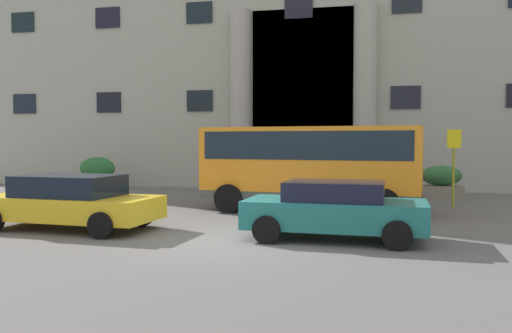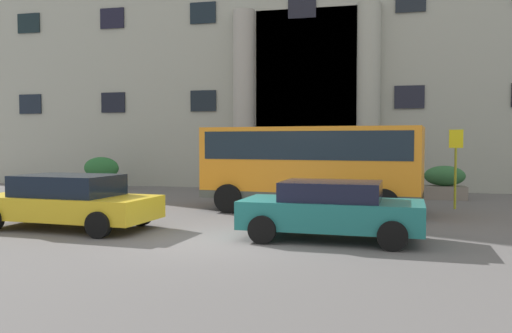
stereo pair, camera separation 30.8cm
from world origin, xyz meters
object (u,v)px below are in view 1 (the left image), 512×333
object	(u,v)px
bus_stop_sign	(454,160)
parked_hatchback_near	(69,201)
orange_minibus	(312,161)
hedge_planter_far_west	(441,183)
parked_sedan_far	(335,209)
motorcycle_near_kerb	(32,198)
hedge_planter_entrance_right	(97,174)

from	to	relation	value
bus_stop_sign	parked_hatchback_near	world-z (taller)	bus_stop_sign
orange_minibus	hedge_planter_far_west	distance (m)	6.63
bus_stop_sign	parked_hatchback_near	xyz separation A→B (m)	(-10.14, -6.39, -0.91)
bus_stop_sign	parked_sedan_far	world-z (taller)	bus_stop_sign
parked_sedan_far	motorcycle_near_kerb	world-z (taller)	parked_sedan_far
hedge_planter_far_west	bus_stop_sign	bearing A→B (deg)	-90.23
parked_sedan_far	motorcycle_near_kerb	bearing A→B (deg)	167.90
hedge_planter_entrance_right	orange_minibus	bearing A→B (deg)	-26.34
parked_sedan_far	parked_hatchback_near	bearing A→B (deg)	-177.22
parked_hatchback_near	hedge_planter_entrance_right	bearing A→B (deg)	119.98
motorcycle_near_kerb	parked_hatchback_near	bearing A→B (deg)	-43.81
parked_sedan_far	hedge_planter_entrance_right	bearing A→B (deg)	141.97
hedge_planter_far_west	parked_sedan_far	distance (m)	10.06
hedge_planter_far_west	parked_sedan_far	bearing A→B (deg)	-110.25
orange_minibus	bus_stop_sign	size ratio (longest dim) A/B	2.66
orange_minibus	parked_hatchback_near	distance (m)	7.38
hedge_planter_entrance_right	hedge_planter_far_west	world-z (taller)	hedge_planter_entrance_right
bus_stop_sign	orange_minibus	bearing A→B (deg)	-159.23
orange_minibus	hedge_planter_far_west	bearing A→B (deg)	52.75
parked_sedan_far	bus_stop_sign	bearing A→B (deg)	64.28
bus_stop_sign	hedge_planter_far_west	bearing A→B (deg)	89.77
hedge_planter_entrance_right	parked_sedan_far	size ratio (longest dim) A/B	0.43
parked_hatchback_near	parked_sedan_far	distance (m)	6.67
hedge_planter_entrance_right	parked_sedan_far	distance (m)	14.96
orange_minibus	parked_hatchback_near	bearing A→B (deg)	-133.98
hedge_planter_entrance_right	motorcycle_near_kerb	bearing A→B (deg)	-76.17
orange_minibus	parked_sedan_far	xyz separation A→B (m)	(1.03, -4.68, -0.91)
parked_sedan_far	motorcycle_near_kerb	size ratio (longest dim) A/B	2.10
hedge_planter_entrance_right	parked_hatchback_near	distance (m)	10.83
parked_sedan_far	orange_minibus	bearing A→B (deg)	105.23
orange_minibus	hedge_planter_entrance_right	distance (m)	11.52
parked_hatchback_near	motorcycle_near_kerb	xyz separation A→B (m)	(-2.88, 2.54, -0.25)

